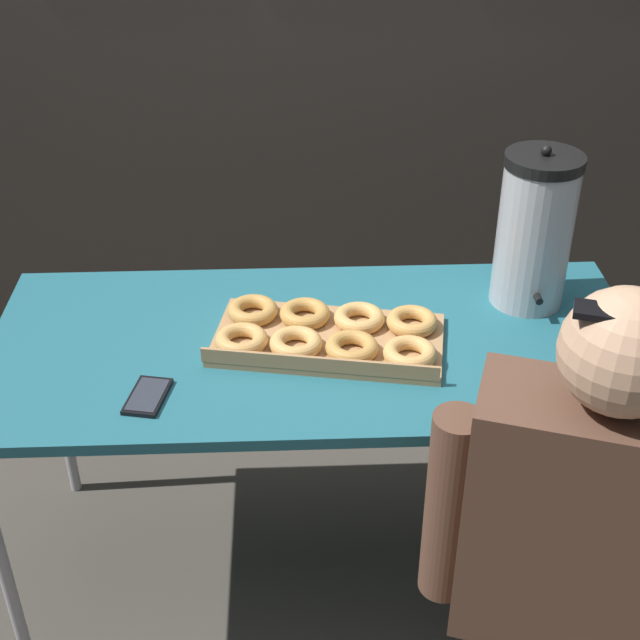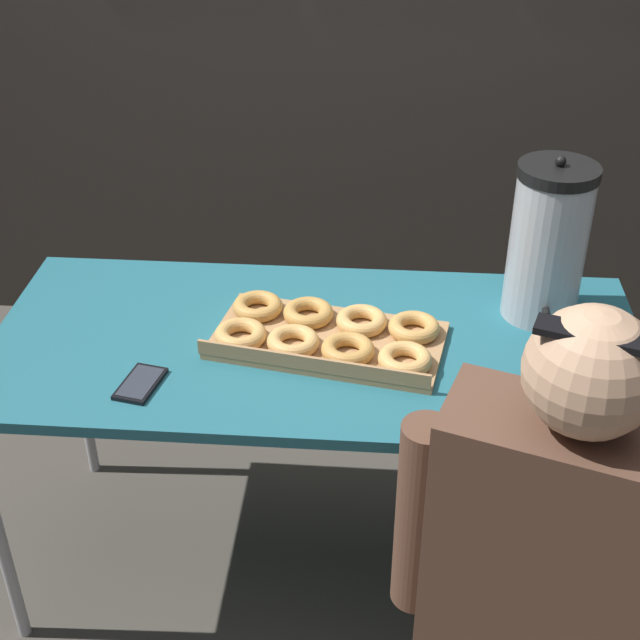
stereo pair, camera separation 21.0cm
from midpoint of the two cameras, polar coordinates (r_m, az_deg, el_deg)
name	(u,v)px [view 2 (the right image)]	position (r m, az deg, el deg)	size (l,w,h in m)	color
ground_plane	(317,557)	(2.62, 2.18, -15.02)	(12.00, 12.00, 0.00)	#4C473F
folding_table	(317,356)	(2.16, 2.56, -2.44)	(1.57, 0.72, 0.74)	#236675
donut_box	(328,335)	(2.11, 3.33, -1.06)	(0.58, 0.38, 0.05)	tan
coffee_urn	(548,243)	(2.23, 17.03, 4.68)	(0.19, 0.21, 0.42)	#B7B7BC
cell_phone	(140,384)	(2.00, -8.51, -4.15)	(0.10, 0.15, 0.01)	black
person_seated	(545,595)	(1.86, 17.53, -16.60)	(0.59, 0.35, 1.21)	#33332D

